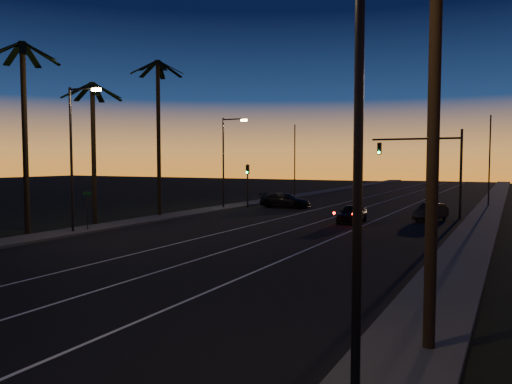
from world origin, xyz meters
The scene contains 21 objects.
road centered at (0.00, 30.00, 0.01)m, with size 20.00×170.00×0.01m, color black.
sidewalk_left centered at (-11.20, 30.00, 0.08)m, with size 2.40×170.00×0.16m, color #31312F.
sidewalk_right centered at (11.20, 30.00, 0.08)m, with size 2.40×170.00×0.16m, color #31312F.
lane_stripe_left centered at (-3.00, 30.00, 0.02)m, with size 0.12×160.00×0.01m, color silver.
lane_stripe_mid centered at (0.50, 30.00, 0.02)m, with size 0.12×160.00×0.01m, color silver.
lane_stripe_right centered at (4.00, 30.00, 0.02)m, with size 0.12×160.00×0.01m, color silver.
palm_near centered at (-12.60, 18.00, 7.07)m, with size 4.25×4.16×11.53m.
palm_mid centered at (-13.20, 24.00, 6.25)m, with size 4.25×4.16×10.03m.
palm_far centered at (-12.20, 30.00, 7.61)m, with size 4.25×4.16×12.53m.
streetlight_left_near centered at (-10.70, 20.00, 5.32)m, with size 2.55×0.26×9.00m.
streetlight_left_far centered at (-10.69, 38.00, 5.06)m, with size 2.55×0.26×8.50m.
streetlight_right_near centered at (10.70, 6.00, 5.32)m, with size 2.55×0.26×9.00m.
street_sign centered at (-10.80, 21.00, 1.66)m, with size 0.70×0.06×2.60m.
utility_pole centered at (11.60, 10.00, 5.32)m, with size 2.20×0.28×10.00m.
signal_mast centered at (7.14, 39.99, 4.78)m, with size 7.10×0.41×7.00m.
signal_post centered at (-9.50, 39.98, 2.89)m, with size 0.28×0.37×4.20m.
far_pole_left centered at (-11.00, 55.00, 4.50)m, with size 0.14×0.14×9.00m, color black.
far_pole_right centered at (11.00, 52.00, 4.50)m, with size 0.14×0.14×9.00m, color black.
lead_car centered at (2.78, 33.37, 0.69)m, with size 1.76×4.48×1.35m.
right_car centered at (7.72, 37.22, 0.66)m, with size 2.18×4.16×1.31m.
cross_car centered at (-6.25, 41.54, 0.72)m, with size 5.02×2.29×1.42m.
Camera 1 is at (13.29, -2.00, 4.52)m, focal length 35.00 mm.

